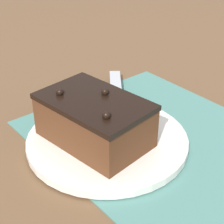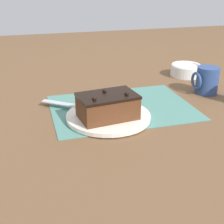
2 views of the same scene
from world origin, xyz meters
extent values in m
plane|color=brown|center=(0.00, 0.00, 0.00)|extent=(3.00, 3.00, 0.00)
cube|color=slate|center=(0.00, 0.00, 0.00)|extent=(0.46, 0.34, 0.00)
cylinder|color=white|center=(0.07, 0.07, 0.01)|extent=(0.26, 0.26, 0.01)
cube|color=#512D19|center=(0.07, 0.09, 0.05)|extent=(0.18, 0.13, 0.06)
cube|color=black|center=(0.07, 0.09, 0.08)|extent=(0.18, 0.13, 0.01)
sphere|color=black|center=(0.02, 0.11, 0.09)|extent=(0.01, 0.01, 0.01)
sphere|color=black|center=(0.08, 0.07, 0.09)|extent=(0.01, 0.01, 0.01)
sphere|color=black|center=(0.12, 0.12, 0.09)|extent=(0.01, 0.01, 0.01)
cube|color=#472D19|center=(0.09, 0.03, 0.02)|extent=(0.07, 0.06, 0.01)
cube|color=#B7BABF|center=(0.18, -0.04, 0.02)|extent=(0.14, 0.12, 0.00)
camera|label=1|loc=(-0.32, 0.38, 0.35)|focal=60.00mm
camera|label=2|loc=(0.29, 0.90, 0.40)|focal=50.00mm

